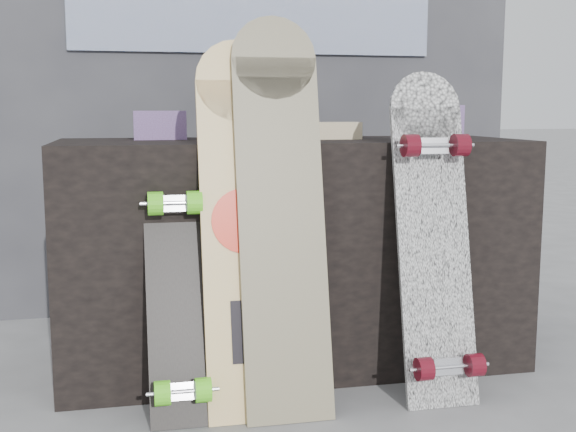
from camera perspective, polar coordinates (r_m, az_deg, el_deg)
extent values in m
plane|color=slate|center=(2.23, 3.19, -15.50)|extent=(60.00, 60.00, 0.00)
cube|color=black|center=(2.57, 0.31, -2.88)|extent=(1.60, 0.60, 0.80)
cube|color=#36363B|center=(3.37, -2.88, 11.72)|extent=(2.40, 0.20, 2.20)
cube|color=navy|center=(3.28, -2.58, 15.33)|extent=(1.60, 0.02, 0.30)
cube|color=#53356D|center=(2.60, -10.11, 7.09)|extent=(0.18, 0.12, 0.10)
cube|color=#53356D|center=(2.73, 11.79, 7.31)|extent=(0.14, 0.14, 0.12)
cube|color=#D1B78C|center=(2.59, 3.23, 6.75)|extent=(0.22, 0.10, 0.06)
cube|color=beige|center=(2.15, -3.45, -2.57)|extent=(0.25, 0.25, 0.99)
cylinder|color=beige|center=(2.23, -4.04, 10.61)|extent=(0.25, 0.08, 0.25)
cylinder|color=#FF2610|center=(2.14, -3.51, -0.38)|extent=(0.19, 0.05, 0.19)
cube|color=black|center=(2.14, -3.12, -9.10)|extent=(0.10, 0.05, 0.18)
cube|color=#C3B685|center=(2.15, -0.46, -1.63)|extent=(0.26, 0.27, 1.06)
cylinder|color=#C3B685|center=(2.25, -1.16, 12.37)|extent=(0.26, 0.08, 0.26)
cube|color=white|center=(2.29, 11.47, -3.07)|extent=(0.23, 0.22, 0.91)
cylinder|color=white|center=(2.34, 10.77, 8.38)|extent=(0.23, 0.07, 0.23)
cube|color=silver|center=(2.27, 12.43, -11.51)|extent=(0.09, 0.04, 0.06)
cylinder|color=#510B16|center=(2.22, 10.69, -11.79)|extent=(0.05, 0.07, 0.07)
cylinder|color=#510B16|center=(2.29, 14.53, -11.32)|extent=(0.05, 0.07, 0.07)
cube|color=silver|center=(2.28, 11.38, 5.41)|extent=(0.09, 0.04, 0.06)
cylinder|color=#510B16|center=(2.23, 9.65, 5.50)|extent=(0.05, 0.07, 0.07)
cylinder|color=#510B16|center=(2.30, 13.45, 5.47)|extent=(0.05, 0.07, 0.07)
cube|color=black|center=(2.17, -8.71, -6.33)|extent=(0.18, 0.26, 0.71)
cylinder|color=black|center=(2.23, -9.11, 3.32)|extent=(0.18, 0.07, 0.18)
cube|color=silver|center=(2.12, -8.34, -13.54)|extent=(0.09, 0.04, 0.06)
cylinder|color=#61EF21|center=(2.10, -9.90, -13.62)|extent=(0.05, 0.07, 0.07)
cylinder|color=#61EF21|center=(2.11, -6.72, -13.48)|extent=(0.05, 0.07, 0.07)
cube|color=silver|center=(2.17, -8.95, 0.91)|extent=(0.09, 0.04, 0.06)
cylinder|color=#61EF21|center=(2.15, -10.44, 0.98)|extent=(0.05, 0.07, 0.07)
cylinder|color=#61EF21|center=(2.15, -7.42, 1.07)|extent=(0.05, 0.07, 0.07)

